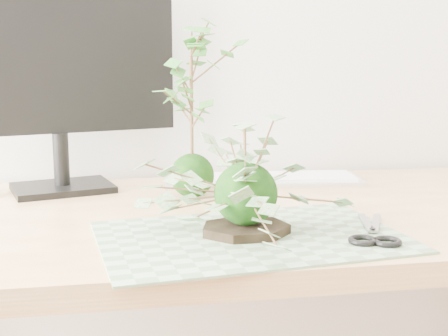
{
  "coord_description": "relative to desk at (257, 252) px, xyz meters",
  "views": [
    {
      "loc": [
        -0.19,
        0.09,
        1.04
      ],
      "look_at": [
        0.0,
        1.14,
        0.84
      ],
      "focal_mm": 50.0,
      "sensor_mm": 36.0,
      "label": 1
    }
  ],
  "objects": [
    {
      "name": "ivy_kokedama",
      "position": [
        -0.06,
        -0.17,
        0.21
      ],
      "size": [
        0.38,
        0.38,
        0.21
      ],
      "rotation": [
        0.0,
        0.0,
        0.35
      ],
      "color": "black",
      "rests_on": "stone_dish"
    },
    {
      "name": "monitor",
      "position": [
        -0.38,
        0.24,
        0.35
      ],
      "size": [
        0.51,
        0.2,
        0.46
      ],
      "rotation": [
        0.0,
        0.0,
        0.26
      ],
      "color": "black",
      "rests_on": "desk"
    },
    {
      "name": "keyboard",
      "position": [
        0.07,
        0.24,
        0.1
      ],
      "size": [
        0.46,
        0.18,
        0.02
      ],
      "rotation": [
        0.0,
        0.0,
        -0.1
      ],
      "color": "silver",
      "rests_on": "desk"
    },
    {
      "name": "desk",
      "position": [
        0.0,
        0.0,
        0.0
      ],
      "size": [
        1.6,
        0.7,
        0.74
      ],
      "color": "#DEB97C",
      "rests_on": "ground_plane"
    },
    {
      "name": "maple_kokedama",
      "position": [
        -0.11,
        0.12,
        0.36
      ],
      "size": [
        0.27,
        0.27,
        0.39
      ],
      "rotation": [
        0.0,
        0.0,
        0.4
      ],
      "color": "black",
      "rests_on": "desk"
    },
    {
      "name": "scissors",
      "position": [
        0.14,
        -0.24,
        0.1
      ],
      "size": [
        0.1,
        0.19,
        0.01
      ],
      "rotation": [
        0.0,
        0.0,
        -0.35
      ],
      "color": "gray",
      "rests_on": "cutting_mat"
    },
    {
      "name": "stone_dish",
      "position": [
        -0.06,
        -0.17,
        0.1
      ],
      "size": [
        0.16,
        0.16,
        0.01
      ],
      "primitive_type": "cylinder",
      "rotation": [
        0.0,
        0.0,
        0.02
      ],
      "color": "black",
      "rests_on": "cutting_mat"
    },
    {
      "name": "cutting_mat",
      "position": [
        -0.06,
        -0.19,
        0.09
      ],
      "size": [
        0.52,
        0.38,
        0.0
      ],
      "primitive_type": "cube",
      "rotation": [
        0.0,
        0.0,
        0.12
      ],
      "color": "#5A7554",
      "rests_on": "desk"
    }
  ]
}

